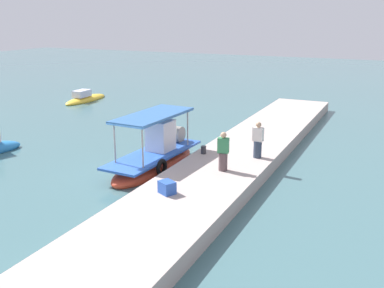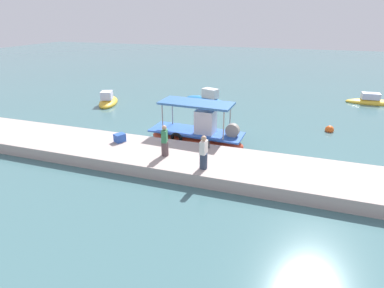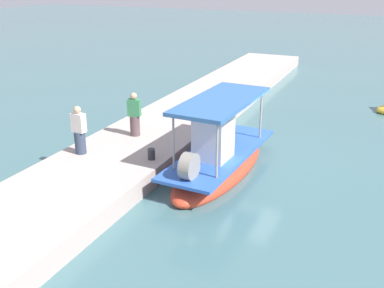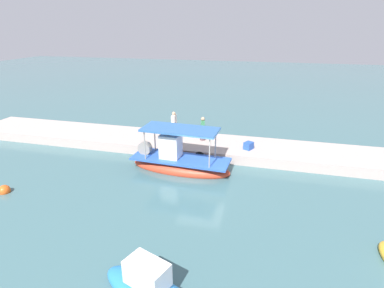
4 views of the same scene
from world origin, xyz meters
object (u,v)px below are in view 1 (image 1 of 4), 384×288
fisherman_near_bollard (258,141)px  fisherman_by_crate (223,153)px  main_fishing_boat (155,158)px  cargo_crate (167,187)px  marker_buoy (152,121)px  moored_boat_near (85,99)px  mooring_bollard (204,150)px

fisherman_near_bollard → fisherman_by_crate: fisherman_near_bollard is taller
main_fishing_boat → cargo_crate: size_ratio=10.63×
fisherman_near_bollard → marker_buoy: bearing=55.6°
cargo_crate → moored_boat_near: cargo_crate is taller
mooring_bollard → marker_buoy: bearing=44.8°
fisherman_by_crate → moored_boat_near: (12.72, 16.99, -1.21)m
cargo_crate → moored_boat_near: bearing=45.4°
main_fishing_boat → mooring_bollard: 2.23m
marker_buoy → moored_boat_near: (4.29, 8.73, 0.04)m
fisherman_by_crate → moored_boat_near: fisherman_by_crate is taller
mooring_bollard → moored_boat_near: mooring_bollard is taller
fisherman_by_crate → cargo_crate: size_ratio=2.87×
fisherman_by_crate → marker_buoy: 11.87m
fisherman_near_bollard → moored_boat_near: 20.64m
main_fishing_boat → moored_boat_near: main_fishing_boat is taller
mooring_bollard → marker_buoy: 9.42m
main_fishing_boat → cargo_crate: 4.61m
fisherman_near_bollard → main_fishing_boat: bearing=110.9°
fisherman_by_crate → mooring_bollard: 2.47m
fisherman_by_crate → moored_boat_near: bearing=53.2°
main_fishing_boat → marker_buoy: main_fishing_boat is taller
marker_buoy → fisherman_near_bollard: bearing=-124.4°
fisherman_near_bollard → fisherman_by_crate: 2.38m
marker_buoy → moored_boat_near: 9.73m
main_fishing_boat → moored_boat_near: (12.10, 13.46, -0.34)m
marker_buoy → mooring_bollard: bearing=-135.2°
moored_boat_near → fisherman_by_crate: bearing=-126.8°
mooring_bollard → marker_buoy: size_ratio=0.63×
marker_buoy → fisherman_by_crate: bearing=-135.6°
mooring_bollard → cargo_crate: bearing=-171.3°
moored_boat_near → cargo_crate: bearing=-134.6°
fisherman_near_bollard → moored_boat_near: size_ratio=0.34×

